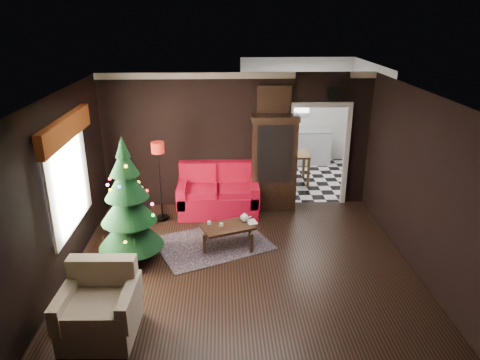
{
  "coord_description": "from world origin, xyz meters",
  "views": [
    {
      "loc": [
        -0.3,
        -6.36,
        3.9
      ],
      "look_at": [
        0.0,
        0.9,
        1.15
      ],
      "focal_mm": 33.33,
      "sensor_mm": 36.0,
      "label": 1
    }
  ],
  "objects_px": {
    "floor_lamp": "(160,181)",
    "kitchen_table": "(293,168)",
    "loveseat": "(218,190)",
    "christmas_tree": "(128,202)",
    "wall_clock": "(334,93)",
    "coffee_table": "(228,236)",
    "teapot": "(244,218)",
    "armchair": "(99,305)",
    "curio_cabinet": "(274,165)"
  },
  "relations": [
    {
      "from": "christmas_tree",
      "to": "wall_clock",
      "type": "height_order",
      "value": "wall_clock"
    },
    {
      "from": "curio_cabinet",
      "to": "armchair",
      "type": "xyz_separation_m",
      "value": [
        -2.63,
        -3.89,
        -0.49
      ]
    },
    {
      "from": "loveseat",
      "to": "teapot",
      "type": "bearing_deg",
      "value": -69.78
    },
    {
      "from": "floor_lamp",
      "to": "teapot",
      "type": "xyz_separation_m",
      "value": [
        1.59,
        -0.97,
        -0.34
      ]
    },
    {
      "from": "coffee_table",
      "to": "teapot",
      "type": "bearing_deg",
      "value": 27.73
    },
    {
      "from": "kitchen_table",
      "to": "coffee_table",
      "type": "bearing_deg",
      "value": -117.77
    },
    {
      "from": "armchair",
      "to": "kitchen_table",
      "type": "height_order",
      "value": "armchair"
    },
    {
      "from": "loveseat",
      "to": "floor_lamp",
      "type": "distance_m",
      "value": 1.21
    },
    {
      "from": "curio_cabinet",
      "to": "christmas_tree",
      "type": "relative_size",
      "value": 0.93
    },
    {
      "from": "loveseat",
      "to": "christmas_tree",
      "type": "height_order",
      "value": "christmas_tree"
    },
    {
      "from": "curio_cabinet",
      "to": "floor_lamp",
      "type": "bearing_deg",
      "value": -166.83
    },
    {
      "from": "kitchen_table",
      "to": "loveseat",
      "type": "bearing_deg",
      "value": -137.49
    },
    {
      "from": "curio_cabinet",
      "to": "floor_lamp",
      "type": "distance_m",
      "value": 2.33
    },
    {
      "from": "christmas_tree",
      "to": "kitchen_table",
      "type": "height_order",
      "value": "christmas_tree"
    },
    {
      "from": "floor_lamp",
      "to": "teapot",
      "type": "height_order",
      "value": "floor_lamp"
    },
    {
      "from": "armchair",
      "to": "christmas_tree",
      "type": "bearing_deg",
      "value": 90.68
    },
    {
      "from": "coffee_table",
      "to": "kitchen_table",
      "type": "bearing_deg",
      "value": 62.23
    },
    {
      "from": "coffee_table",
      "to": "kitchen_table",
      "type": "height_order",
      "value": "kitchen_table"
    },
    {
      "from": "floor_lamp",
      "to": "christmas_tree",
      "type": "distance_m",
      "value": 1.53
    },
    {
      "from": "christmas_tree",
      "to": "coffee_table",
      "type": "xyz_separation_m",
      "value": [
        1.61,
        0.36,
        -0.84
      ]
    },
    {
      "from": "wall_clock",
      "to": "armchair",
      "type": "bearing_deg",
      "value": -133.27
    },
    {
      "from": "teapot",
      "to": "coffee_table",
      "type": "bearing_deg",
      "value": -152.27
    },
    {
      "from": "coffee_table",
      "to": "wall_clock",
      "type": "relative_size",
      "value": 2.74
    },
    {
      "from": "coffee_table",
      "to": "teapot",
      "type": "distance_m",
      "value": 0.44
    },
    {
      "from": "armchair",
      "to": "floor_lamp",
      "type": "bearing_deg",
      "value": 86.03
    },
    {
      "from": "kitchen_table",
      "to": "armchair",
      "type": "bearing_deg",
      "value": -121.67
    },
    {
      "from": "christmas_tree",
      "to": "kitchen_table",
      "type": "distance_m",
      "value": 4.77
    },
    {
      "from": "floor_lamp",
      "to": "christmas_tree",
      "type": "height_order",
      "value": "christmas_tree"
    },
    {
      "from": "coffee_table",
      "to": "loveseat",
      "type": "bearing_deg",
      "value": 96.89
    },
    {
      "from": "christmas_tree",
      "to": "armchair",
      "type": "bearing_deg",
      "value": -91.58
    },
    {
      "from": "armchair",
      "to": "kitchen_table",
      "type": "bearing_deg",
      "value": 60.59
    },
    {
      "from": "wall_clock",
      "to": "kitchen_table",
      "type": "height_order",
      "value": "wall_clock"
    },
    {
      "from": "floor_lamp",
      "to": "coffee_table",
      "type": "bearing_deg",
      "value": -41.13
    },
    {
      "from": "kitchen_table",
      "to": "wall_clock",
      "type": "bearing_deg",
      "value": -66.25
    },
    {
      "from": "floor_lamp",
      "to": "armchair",
      "type": "relative_size",
      "value": 1.65
    },
    {
      "from": "armchair",
      "to": "coffee_table",
      "type": "height_order",
      "value": "armchair"
    },
    {
      "from": "loveseat",
      "to": "armchair",
      "type": "relative_size",
      "value": 1.78
    },
    {
      "from": "loveseat",
      "to": "armchair",
      "type": "xyz_separation_m",
      "value": [
        -1.48,
        -3.67,
        -0.04
      ]
    },
    {
      "from": "armchair",
      "to": "coffee_table",
      "type": "distance_m",
      "value": 2.79
    },
    {
      "from": "teapot",
      "to": "kitchen_table",
      "type": "distance_m",
      "value": 3.22
    },
    {
      "from": "curio_cabinet",
      "to": "teapot",
      "type": "distance_m",
      "value": 1.71
    },
    {
      "from": "floor_lamp",
      "to": "kitchen_table",
      "type": "height_order",
      "value": "floor_lamp"
    },
    {
      "from": "teapot",
      "to": "kitchen_table",
      "type": "bearing_deg",
      "value": 65.63
    },
    {
      "from": "wall_clock",
      "to": "loveseat",
      "type": "bearing_deg",
      "value": -170.34
    },
    {
      "from": "armchair",
      "to": "kitchen_table",
      "type": "relative_size",
      "value": 1.27
    },
    {
      "from": "wall_clock",
      "to": "kitchen_table",
      "type": "xyz_separation_m",
      "value": [
        -0.55,
        1.25,
        -2.0
      ]
    },
    {
      "from": "floor_lamp",
      "to": "armchair",
      "type": "height_order",
      "value": "floor_lamp"
    },
    {
      "from": "loveseat",
      "to": "wall_clock",
      "type": "distance_m",
      "value": 3.04
    },
    {
      "from": "christmas_tree",
      "to": "loveseat",
      "type": "bearing_deg",
      "value": 51.38
    },
    {
      "from": "christmas_tree",
      "to": "armchair",
      "type": "relative_size",
      "value": 2.14
    }
  ]
}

